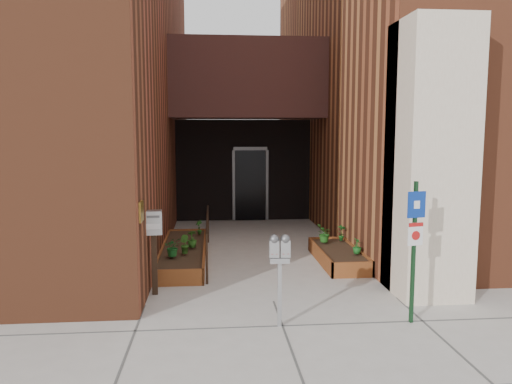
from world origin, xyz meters
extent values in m
plane|color=#9E9991|center=(0.00, 0.00, 0.00)|extent=(80.00, 80.00, 0.00)
cube|color=brown|center=(-6.00, 6.70, 5.00)|extent=(8.00, 14.60, 10.00)
cube|color=brown|center=(6.00, 7.15, 5.00)|extent=(8.00, 13.70, 10.00)
cube|color=beige|center=(2.55, 0.20, 2.20)|extent=(1.10, 1.20, 4.40)
cube|color=black|center=(0.00, 6.00, 4.00)|extent=(4.20, 2.00, 2.00)
cube|color=black|center=(0.00, 7.40, 1.50)|extent=(4.00, 0.30, 3.00)
cube|color=black|center=(0.20, 7.22, 1.05)|extent=(0.90, 0.06, 2.10)
cube|color=#B79338|center=(-1.99, -0.20, 1.50)|extent=(0.04, 0.30, 0.30)
cube|color=maroon|center=(-1.55, 0.92, 0.15)|extent=(0.90, 0.04, 0.30)
cube|color=maroon|center=(-1.55, 4.48, 0.15)|extent=(0.90, 0.04, 0.30)
cube|color=maroon|center=(-1.98, 2.70, 0.15)|extent=(0.04, 3.60, 0.30)
cube|color=maroon|center=(-1.12, 2.70, 0.15)|extent=(0.04, 3.60, 0.30)
cube|color=black|center=(-1.55, 2.70, 0.13)|extent=(0.82, 3.52, 0.26)
cube|color=maroon|center=(1.60, 1.12, 0.15)|extent=(0.80, 0.04, 0.30)
cube|color=maroon|center=(1.60, 3.28, 0.15)|extent=(0.80, 0.04, 0.30)
cube|color=maroon|center=(1.22, 2.20, 0.15)|extent=(0.04, 2.20, 0.30)
cube|color=maroon|center=(1.98, 2.20, 0.15)|extent=(0.04, 2.20, 0.30)
cube|color=black|center=(1.60, 2.20, 0.13)|extent=(0.72, 2.12, 0.26)
cylinder|color=black|center=(-1.05, 1.00, 0.45)|extent=(0.04, 0.04, 0.90)
cylinder|color=black|center=(-1.05, 4.30, 0.45)|extent=(0.04, 0.04, 0.90)
cylinder|color=black|center=(-1.05, 2.65, 0.88)|extent=(0.04, 3.30, 0.04)
cube|color=#98989A|center=(-0.04, -0.99, 0.45)|extent=(0.06, 0.06, 0.89)
cube|color=#98989A|center=(-0.04, -0.99, 0.93)|extent=(0.27, 0.12, 0.07)
cube|color=#98989A|center=(-0.12, -0.99, 1.09)|extent=(0.14, 0.09, 0.23)
sphere|color=#59595B|center=(-0.12, -0.99, 1.22)|extent=(0.13, 0.13, 0.13)
cube|color=white|center=(-0.12, -1.03, 1.11)|extent=(0.08, 0.01, 0.04)
cube|color=#B21414|center=(-0.12, -1.03, 1.04)|extent=(0.08, 0.01, 0.03)
cube|color=#98989A|center=(0.03, -0.99, 1.09)|extent=(0.14, 0.09, 0.23)
sphere|color=#59595B|center=(0.03, -0.99, 1.22)|extent=(0.13, 0.13, 0.13)
cube|color=white|center=(0.03, -1.04, 1.11)|extent=(0.08, 0.01, 0.04)
cube|color=#B21414|center=(0.03, -1.04, 1.04)|extent=(0.08, 0.01, 0.03)
cube|color=#123219|center=(1.82, -1.02, 1.00)|extent=(0.05, 0.05, 1.99)
cube|color=navy|center=(1.82, -1.05, 1.68)|extent=(0.27, 0.07, 0.36)
cube|color=white|center=(1.82, -1.05, 1.68)|extent=(0.09, 0.03, 0.11)
cube|color=white|center=(1.82, -1.05, 1.27)|extent=(0.23, 0.06, 0.32)
cube|color=#B21414|center=(1.82, -1.05, 1.40)|extent=(0.22, 0.06, 0.05)
cylinder|color=#B21414|center=(1.83, -1.06, 1.25)|extent=(0.13, 0.04, 0.13)
cube|color=black|center=(-1.90, 0.53, 0.51)|extent=(0.10, 0.10, 1.01)
cube|color=#ACACAE|center=(-1.90, 0.53, 1.20)|extent=(0.29, 0.23, 0.39)
cube|color=#59595B|center=(-1.89, 0.43, 1.31)|extent=(0.20, 0.03, 0.04)
cube|color=white|center=(-1.89, 0.43, 1.15)|extent=(0.22, 0.03, 0.09)
imported|color=#195A20|center=(-1.70, 1.84, 0.48)|extent=(0.37, 0.37, 0.36)
imported|color=#265317|center=(-1.50, 2.05, 0.48)|extent=(0.28, 0.28, 0.36)
imported|color=#255618|center=(-1.36, 2.56, 0.48)|extent=(0.26, 0.26, 0.35)
imported|color=#1D5418|center=(-1.25, 3.85, 0.47)|extent=(0.25, 0.25, 0.33)
imported|color=#1B5F1E|center=(1.85, 1.73, 0.45)|extent=(0.21, 0.21, 0.30)
imported|color=#185419|center=(1.85, 2.89, 0.48)|extent=(0.27, 0.27, 0.36)
imported|color=#215D1A|center=(1.44, 2.77, 0.49)|extent=(0.45, 0.45, 0.38)
camera|label=1|loc=(-0.95, -7.53, 2.67)|focal=35.00mm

